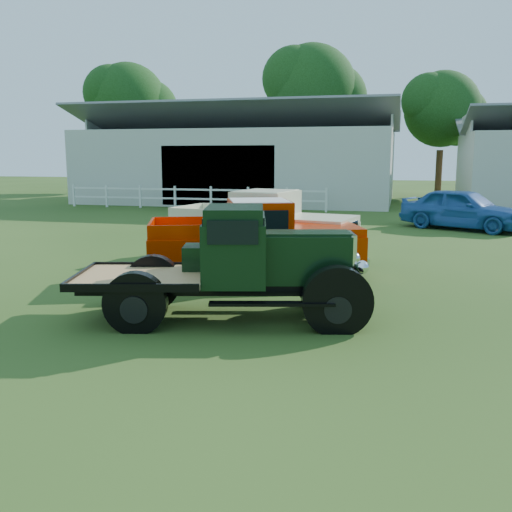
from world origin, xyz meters
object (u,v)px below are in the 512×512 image
(vintage_flatbed, at_px, (230,263))
(misc_car_blue, at_px, (463,209))
(red_pickup, at_px, (255,239))
(white_pickup, at_px, (263,227))

(vintage_flatbed, bearing_deg, misc_car_blue, 55.97)
(red_pickup, bearing_deg, vintage_flatbed, -103.35)
(white_pickup, xyz_separation_m, misc_car_blue, (5.79, 8.28, -0.13))
(vintage_flatbed, xyz_separation_m, red_pickup, (-0.42, 3.37, -0.06))
(white_pickup, distance_m, misc_car_blue, 10.10)
(vintage_flatbed, distance_m, red_pickup, 3.40)
(red_pickup, distance_m, misc_car_blue, 11.70)
(red_pickup, xyz_separation_m, misc_car_blue, (5.46, 10.35, -0.12))
(white_pickup, height_order, misc_car_blue, white_pickup)
(vintage_flatbed, relative_size, misc_car_blue, 1.06)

